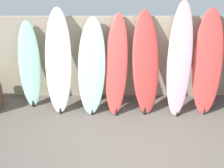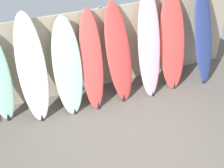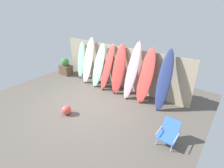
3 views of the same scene
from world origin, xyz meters
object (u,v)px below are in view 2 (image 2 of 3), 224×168
at_px(surfboard_white_1, 32,70).
at_px(surfboard_navy_7, 203,36).
at_px(surfboard_red_6, 172,42).
at_px(surfboard_red_3, 92,61).
at_px(surfboard_pink_5, 149,45).
at_px(surfboard_red_4, 119,54).
at_px(surfboard_seafoam_2, 68,68).

relative_size(surfboard_white_1, surfboard_navy_7, 0.97).
relative_size(surfboard_white_1, surfboard_red_6, 1.01).
height_order(surfboard_red_3, surfboard_navy_7, surfboard_navy_7).
bearing_deg(surfboard_pink_5, surfboard_red_6, 3.47).
bearing_deg(surfboard_red_3, surfboard_red_6, 0.43).
bearing_deg(surfboard_navy_7, surfboard_pink_5, 179.27).
relative_size(surfboard_red_4, surfboard_red_6, 0.98).
height_order(surfboard_white_1, surfboard_navy_7, surfboard_navy_7).
relative_size(surfboard_seafoam_2, surfboard_red_3, 0.97).
bearing_deg(surfboard_red_4, surfboard_seafoam_2, -178.34).
relative_size(surfboard_red_4, surfboard_pink_5, 0.92).
bearing_deg(surfboard_pink_5, surfboard_red_4, 176.39).
xyz_separation_m(surfboard_seafoam_2, surfboard_red_3, (0.48, 0.01, 0.03)).
relative_size(surfboard_white_1, surfboard_seafoam_2, 1.10).
height_order(surfboard_seafoam_2, surfboard_red_3, surfboard_red_3).
height_order(surfboard_red_3, surfboard_red_4, surfboard_red_4).
height_order(surfboard_white_1, surfboard_red_4, surfboard_white_1).
bearing_deg(surfboard_red_4, surfboard_navy_7, -1.69).
bearing_deg(surfboard_red_3, surfboard_seafoam_2, -178.73).
relative_size(surfboard_white_1, surfboard_red_4, 1.03).
xyz_separation_m(surfboard_white_1, surfboard_red_3, (1.13, -0.02, -0.06)).
height_order(surfboard_red_3, surfboard_red_6, surfboard_red_6).
distance_m(surfboard_white_1, surfboard_navy_7, 3.63).
distance_m(surfboard_red_4, surfboard_pink_5, 0.65).
xyz_separation_m(surfboard_red_3, surfboard_pink_5, (1.21, -0.02, 0.13)).
bearing_deg(surfboard_red_3, surfboard_navy_7, -0.85).
distance_m(surfboard_red_6, surfboard_navy_7, 0.72).
bearing_deg(surfboard_navy_7, surfboard_seafoam_2, 179.49).
bearing_deg(surfboard_seafoam_2, surfboard_red_4, 1.66).
bearing_deg(surfboard_navy_7, surfboard_red_4, 178.31).
distance_m(surfboard_white_1, surfboard_pink_5, 2.34).
bearing_deg(surfboard_pink_5, surfboard_navy_7, -0.73).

